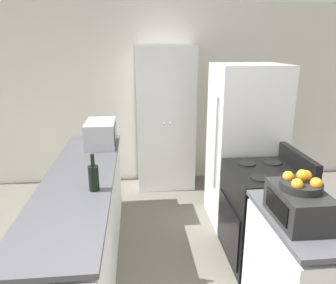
% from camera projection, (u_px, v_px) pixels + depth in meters
% --- Properties ---
extents(wall_back, '(7.00, 0.06, 2.60)m').
position_uv_depth(wall_back, '(157.00, 95.00, 4.81)').
color(wall_back, silver).
rests_on(wall_back, ground_plane).
extents(counter_left, '(0.60, 2.62, 0.92)m').
position_uv_depth(counter_left, '(83.00, 224.00, 2.99)').
color(counter_left, silver).
rests_on(counter_left, ground_plane).
extents(counter_right, '(0.60, 0.88, 0.92)m').
position_uv_depth(counter_right, '(303.00, 275.00, 2.32)').
color(counter_right, silver).
rests_on(counter_right, ground_plane).
extents(pantry_cabinet, '(0.80, 0.52, 2.00)m').
position_uv_depth(pantry_cabinet, '(165.00, 119.00, 4.62)').
color(pantry_cabinet, white).
rests_on(pantry_cabinet, ground_plane).
extents(stove, '(0.66, 0.73, 1.08)m').
position_uv_depth(stove, '(263.00, 214.00, 3.11)').
color(stove, black).
rests_on(stove, ground_plane).
extents(refrigerator, '(0.76, 0.70, 1.82)m').
position_uv_depth(refrigerator, '(245.00, 146.00, 3.71)').
color(refrigerator, white).
rests_on(refrigerator, ground_plane).
extents(microwave, '(0.33, 0.53, 0.28)m').
position_uv_depth(microwave, '(101.00, 133.00, 3.68)').
color(microwave, '#B2B2B7').
rests_on(microwave, counter_left).
extents(wine_bottle, '(0.08, 0.08, 0.30)m').
position_uv_depth(wine_bottle, '(94.00, 177.00, 2.54)').
color(wine_bottle, black).
rests_on(wine_bottle, counter_left).
extents(toaster_oven, '(0.29, 0.45, 0.22)m').
position_uv_depth(toaster_oven, '(298.00, 205.00, 2.10)').
color(toaster_oven, black).
rests_on(toaster_oven, counter_right).
extents(fruit_bowl, '(0.26, 0.26, 0.13)m').
position_uv_depth(fruit_bowl, '(301.00, 183.00, 2.07)').
color(fruit_bowl, black).
rests_on(fruit_bowl, toaster_oven).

